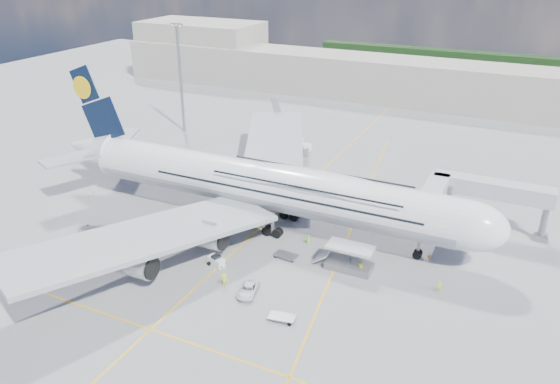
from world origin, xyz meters
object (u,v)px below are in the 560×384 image
at_px(light_mast, 180,77).
at_px(dolly_row_b, 129,251).
at_px(airliner, 266,185).
at_px(cone_wing_right_outer, 88,278).
at_px(jet_bridge, 469,193).
at_px(crew_tug, 224,280).
at_px(crew_van, 308,239).
at_px(cone_wing_left_inner, 261,167).
at_px(service_van, 248,290).
at_px(dolly_back, 91,229).
at_px(crew_wing, 130,246).
at_px(cone_nose, 429,255).
at_px(dolly_nose_far, 282,317).
at_px(catering_truck_inner, 280,175).
at_px(dolly_row_a, 104,230).
at_px(crew_loader, 360,269).
at_px(crew_nose, 439,287).
at_px(baggage_tug, 216,261).
at_px(cone_wing_left_outer, 290,161).
at_px(dolly_row_c, 121,251).
at_px(catering_truck_outer, 295,146).
at_px(cone_tail, 94,192).
at_px(dolly_nose_near, 286,255).
at_px(cargo_loader, 348,261).

relative_size(light_mast, dolly_row_b, 7.63).
distance_m(airliner, cone_wing_right_outer, 29.75).
height_order(jet_bridge, dolly_row_b, jet_bridge).
bearing_deg(light_mast, crew_tug, -50.97).
bearing_deg(crew_van, cone_wing_left_inner, 25.24).
bearing_deg(jet_bridge, crew_tug, -132.13).
distance_m(service_van, crew_tug, 3.78).
bearing_deg(service_van, jet_bridge, 40.54).
bearing_deg(dolly_back, crew_wing, -39.58).
bearing_deg(cone_nose, dolly_nose_far, -120.21).
bearing_deg(crew_van, light_mast, 37.14).
relative_size(catering_truck_inner, crew_tug, 3.18).
distance_m(dolly_row_a, crew_loader, 41.02).
xyz_separation_m(jet_bridge, crew_nose, (-0.32, -18.44, -6.02)).
bearing_deg(cone_wing_right_outer, airliner, 59.94).
distance_m(baggage_tug, cone_wing_left_outer, 41.89).
distance_m(jet_bridge, crew_van, 25.83).
height_order(airliner, dolly_row_b, airliner).
xyz_separation_m(airliner, dolly_row_c, (-15.15, -17.72, -6.52)).
xyz_separation_m(jet_bridge, catering_truck_outer, (-38.73, 20.92, -5.05)).
xyz_separation_m(dolly_row_a, service_van, (28.87, -4.92, 0.34)).
distance_m(dolly_row_c, service_van, 21.95).
height_order(crew_nose, crew_van, crew_nose).
distance_m(crew_wing, cone_tail, 24.13).
xyz_separation_m(dolly_row_a, dolly_nose_far, (35.14, -7.92, 0.08)).
height_order(service_van, crew_tug, crew_tug).
relative_size(dolly_back, cone_wing_left_outer, 7.46).
distance_m(airliner, dolly_nose_near, 12.81).
relative_size(crew_loader, cone_tail, 3.71).
bearing_deg(dolly_row_b, cone_wing_left_outer, 100.60).
distance_m(catering_truck_outer, crew_tug, 51.72).
bearing_deg(crew_tug, light_mast, 104.41).
bearing_deg(cone_wing_left_inner, jet_bridge, -14.07).
xyz_separation_m(crew_van, cone_wing_left_outer, (-16.73, 29.84, -0.50)).
xyz_separation_m(dolly_row_c, dolly_nose_near, (22.55, 9.51, 0.05)).
bearing_deg(cone_tail, cargo_loader, -4.78).
relative_size(crew_loader, crew_van, 1.29).
relative_size(cone_wing_left_inner, cone_tail, 1.13).
bearing_deg(airliner, catering_truck_outer, 106.08).
distance_m(jet_bridge, dolly_back, 59.62).
height_order(baggage_tug, crew_tug, crew_tug).
distance_m(light_mast, crew_nose, 82.39).
bearing_deg(crew_van, cone_nose, -92.05).
bearing_deg(dolly_row_c, dolly_row_a, 140.72).
xyz_separation_m(dolly_row_c, crew_loader, (33.67, 9.82, 0.62)).
bearing_deg(dolly_row_a, crew_nose, 8.41).
bearing_deg(dolly_nose_near, baggage_tug, -139.17).
bearing_deg(baggage_tug, service_van, -11.20).
height_order(crew_loader, cone_wing_right_outer, crew_loader).
bearing_deg(cone_wing_left_outer, service_van, -71.90).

